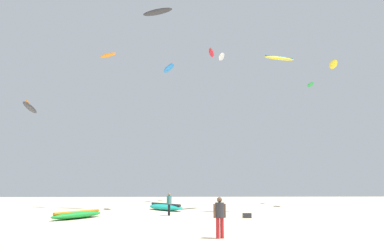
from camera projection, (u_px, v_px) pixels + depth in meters
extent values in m
cylinder|color=#B21E23|center=(222.00, 228.00, 14.38)|extent=(0.16, 0.16, 0.83)
cylinder|color=#B21E23|center=(218.00, 228.00, 14.33)|extent=(0.16, 0.16, 0.83)
cylinder|color=#2D2D33|center=(220.00, 210.00, 14.48)|extent=(0.38, 0.38, 0.62)
cylinder|color=brown|center=(225.00, 211.00, 14.54)|extent=(0.11, 0.11, 0.57)
cylinder|color=brown|center=(215.00, 211.00, 14.41)|extent=(0.11, 0.11, 0.57)
sphere|color=brown|center=(220.00, 200.00, 14.55)|extent=(0.22, 0.22, 0.22)
cylinder|color=black|center=(169.00, 210.00, 25.62)|extent=(0.15, 0.15, 0.81)
cylinder|color=black|center=(169.00, 210.00, 25.44)|extent=(0.15, 0.15, 0.81)
cylinder|color=teal|center=(169.00, 200.00, 25.66)|extent=(0.37, 0.37, 0.61)
cylinder|color=#936B4C|center=(169.00, 200.00, 25.86)|extent=(0.11, 0.11, 0.56)
cylinder|color=#936B4C|center=(170.00, 201.00, 25.44)|extent=(0.11, 0.11, 0.56)
sphere|color=#936B4C|center=(169.00, 194.00, 25.73)|extent=(0.22, 0.22, 0.22)
ellipsoid|color=#19B29E|center=(165.00, 207.00, 31.03)|extent=(4.07, 5.14, 0.64)
cylinder|color=#2D2D33|center=(165.00, 204.00, 31.07)|extent=(2.79, 4.11, 0.23)
ellipsoid|color=green|center=(77.00, 215.00, 23.04)|extent=(3.21, 4.35, 0.54)
cylinder|color=orange|center=(78.00, 212.00, 23.07)|extent=(2.12, 3.53, 0.19)
cube|color=#2D2D33|center=(247.00, 216.00, 23.53)|extent=(0.56, 0.36, 0.32)
ellipsoid|color=yellow|center=(333.00, 65.00, 38.43)|extent=(1.36, 2.84, 0.67)
cylinder|color=yellow|center=(333.00, 63.00, 38.45)|extent=(0.67, 2.48, 0.12)
ellipsoid|color=yellow|center=(279.00, 58.00, 30.57)|extent=(3.02, 1.49, 0.61)
cylinder|color=blue|center=(279.00, 57.00, 30.59)|extent=(2.63, 0.72, 0.13)
ellipsoid|color=orange|center=(108.00, 55.00, 36.84)|extent=(2.24, 1.90, 0.25)
ellipsoid|color=#2D2D33|center=(30.00, 108.00, 34.66)|extent=(2.21, 4.54, 0.97)
cylinder|color=orange|center=(30.00, 106.00, 34.69)|extent=(1.07, 3.96, 0.19)
ellipsoid|color=white|center=(221.00, 57.00, 55.21)|extent=(1.21, 3.43, 0.55)
ellipsoid|color=red|center=(211.00, 53.00, 49.68)|extent=(1.27, 3.17, 0.78)
cylinder|color=green|center=(211.00, 52.00, 49.70)|extent=(0.52, 2.83, 0.14)
ellipsoid|color=green|center=(310.00, 85.00, 44.19)|extent=(0.77, 2.07, 0.30)
ellipsoid|color=#2D2D33|center=(157.00, 12.00, 35.70)|extent=(3.46, 2.35, 0.37)
ellipsoid|color=blue|center=(169.00, 68.00, 33.59)|extent=(1.49, 2.77, 0.38)
cylinder|color=#E5598C|center=(169.00, 67.00, 33.61)|extent=(0.79, 2.38, 0.12)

